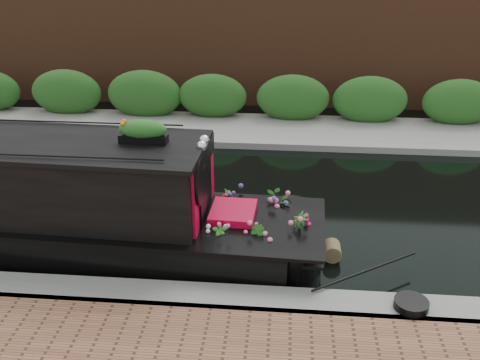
{
  "coord_description": "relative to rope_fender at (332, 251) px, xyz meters",
  "views": [
    {
      "loc": [
        2.05,
        -9.53,
        5.06
      ],
      "look_at": [
        1.26,
        -0.6,
        0.84
      ],
      "focal_mm": 40.0,
      "sensor_mm": 36.0,
      "label": 1
    }
  ],
  "objects": [
    {
      "name": "far_bank_path",
      "position": [
        -2.92,
        5.99,
        -0.15
      ],
      "size": [
        40.0,
        2.4,
        0.34
      ],
      "primitive_type": "cube",
      "color": "gray",
      "rests_on": "ground"
    },
    {
      "name": "coiled_mooring_rope",
      "position": [
        0.98,
        -1.54,
        0.16
      ],
      "size": [
        0.48,
        0.48,
        0.12
      ],
      "primitive_type": "cylinder",
      "color": "black",
      "rests_on": "near_bank_coping"
    },
    {
      "name": "rope_fender",
      "position": [
        0.0,
        0.0,
        0.0
      ],
      "size": [
        0.3,
        0.35,
        0.3
      ],
      "primitive_type": "cylinder",
      "rotation": [
        1.57,
        0.0,
        0.0
      ],
      "color": "brown",
      "rests_on": "ground"
    },
    {
      "name": "near_bank_coping",
      "position": [
        -2.92,
        -1.51,
        -0.15
      ],
      "size": [
        40.0,
        0.6,
        0.5
      ],
      "primitive_type": "cube",
      "color": "gray",
      "rests_on": "ground"
    },
    {
      "name": "far_hedge",
      "position": [
        -2.92,
        6.89,
        -0.15
      ],
      "size": [
        40.0,
        1.1,
        2.8
      ],
      "primitive_type": "cube",
      "color": "#23531B",
      "rests_on": "ground"
    },
    {
      "name": "ground",
      "position": [
        -2.92,
        1.79,
        -0.15
      ],
      "size": [
        80.0,
        80.0,
        0.0
      ],
      "primitive_type": "plane",
      "color": "black",
      "rests_on": "ground"
    },
    {
      "name": "far_brick_wall",
      "position": [
        -2.92,
        8.99,
        -0.15
      ],
      "size": [
        40.0,
        1.0,
        8.0
      ],
      "primitive_type": "cube",
      "color": "brown",
      "rests_on": "ground"
    }
  ]
}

